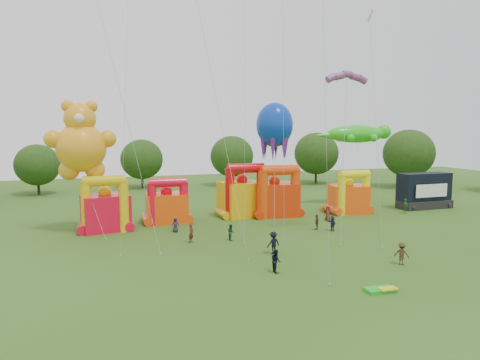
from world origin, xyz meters
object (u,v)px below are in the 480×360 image
object	(u,v)px
teddy_bear_kite	(84,159)
gecko_kite	(361,158)
bouncy_castle_0	(105,209)
stage_trailer	(424,191)
octopus_kite	(274,153)
spectator_4	(317,222)
bouncy_castle_2	(242,196)
spectator_0	(175,225)

from	to	relation	value
teddy_bear_kite	gecko_kite	size ratio (longest dim) A/B	1.12
bouncy_castle_0	stage_trailer	bearing A→B (deg)	0.64
bouncy_castle_0	octopus_kite	world-z (taller)	octopus_kite
stage_trailer	teddy_bear_kite	size ratio (longest dim) A/B	0.54
stage_trailer	spectator_4	xyz separation A→B (m)	(-20.26, -7.10, -1.50)
bouncy_castle_0	bouncy_castle_2	bearing A→B (deg)	9.71
octopus_kite	spectator_0	bearing A→B (deg)	-165.06
teddy_bear_kite	gecko_kite	distance (m)	36.19
spectator_0	spectator_4	size ratio (longest dim) A/B	0.91
bouncy_castle_2	gecko_kite	world-z (taller)	gecko_kite
octopus_kite	spectator_4	size ratio (longest dim) A/B	8.33
bouncy_castle_0	spectator_4	bearing A→B (deg)	-17.07
bouncy_castle_0	teddy_bear_kite	world-z (taller)	teddy_bear_kite
bouncy_castle_0	teddy_bear_kite	size ratio (longest dim) A/B	0.44
bouncy_castle_2	teddy_bear_kite	xyz separation A→B (m)	(-18.18, -3.24, 5.16)
gecko_kite	stage_trailer	bearing A→B (deg)	-24.40
stage_trailer	octopus_kite	size ratio (longest dim) A/B	0.53
octopus_kite	spectator_0	distance (m)	14.83
bouncy_castle_2	octopus_kite	xyz separation A→B (m)	(3.20, -2.48, 5.36)
teddy_bear_kite	bouncy_castle_2	bearing A→B (deg)	10.10
stage_trailer	spectator_4	world-z (taller)	stage_trailer
bouncy_castle_0	stage_trailer	xyz separation A→B (m)	(41.86, 0.47, 0.04)
bouncy_castle_2	spectator_0	world-z (taller)	bouncy_castle_2
octopus_kite	gecko_kite	bearing A→B (deg)	14.37
bouncy_castle_2	spectator_4	world-z (taller)	bouncy_castle_2
bouncy_castle_0	gecko_kite	distance (m)	34.55
bouncy_castle_2	gecko_kite	size ratio (longest dim) A/B	0.54
octopus_kite	spectator_4	xyz separation A→B (m)	(2.11, -6.94, -7.06)
bouncy_castle_2	stage_trailer	xyz separation A→B (m)	(25.57, -2.32, -0.20)
bouncy_castle_0	gecko_kite	world-z (taller)	gecko_kite
bouncy_castle_2	spectator_4	distance (m)	10.95
octopus_kite	spectator_4	bearing A→B (deg)	-73.12
gecko_kite	octopus_kite	bearing A→B (deg)	-165.63
stage_trailer	spectator_0	size ratio (longest dim) A/B	4.88
octopus_kite	spectator_4	world-z (taller)	octopus_kite
gecko_kite	spectator_4	size ratio (longest dim) A/B	7.28
stage_trailer	spectator_0	world-z (taller)	stage_trailer
bouncy_castle_0	stage_trailer	world-z (taller)	bouncy_castle_0
octopus_kite	teddy_bear_kite	bearing A→B (deg)	-177.95
spectator_0	spectator_4	bearing A→B (deg)	-11.09
bouncy_castle_2	gecko_kite	bearing A→B (deg)	4.02
bouncy_castle_2	spectator_0	distance (m)	11.17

